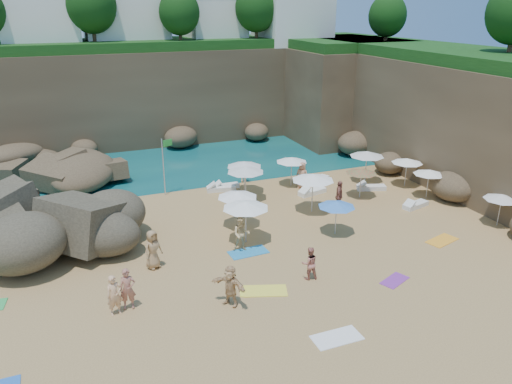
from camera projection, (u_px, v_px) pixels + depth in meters
name	position (u px, v px, depth m)	size (l,w,h in m)	color
ground	(241.00, 254.00, 24.89)	(120.00, 120.00, 0.00)	tan
seawater	(140.00, 126.00, 50.96)	(120.00, 120.00, 0.00)	#0C4751
cliff_back	(168.00, 93.00, 45.89)	(44.00, 8.00, 8.00)	brown
cliff_right	(444.00, 115.00, 37.00)	(8.00, 30.00, 8.00)	brown
cliff_corner	(337.00, 92.00, 46.74)	(10.00, 12.00, 8.00)	brown
rock_promontory	(16.00, 182.00, 34.99)	(12.00, 7.00, 2.00)	brown
clifftop_buildings	(171.00, 9.00, 44.35)	(28.48, 9.48, 7.00)	white
clifftop_trees	(211.00, 10.00, 39.52)	(35.60, 23.82, 4.40)	#11380F
rock_outcrop	(64.00, 240.00, 26.37)	(7.56, 5.67, 3.03)	brown
flag_pole	(165.00, 159.00, 31.85)	(0.72, 0.29, 3.78)	silver
parasol_0	(246.00, 169.00, 31.08)	(2.36, 2.36, 2.23)	silver
parasol_1	(292.00, 160.00, 33.71)	(2.13, 2.13, 2.01)	silver
parasol_2	(244.00, 164.00, 32.30)	(2.30, 2.30, 2.17)	silver
parasol_3	(313.00, 177.00, 29.24)	(2.53, 2.53, 2.39)	silver
parasol_4	(429.00, 172.00, 31.63)	(1.98, 1.98, 1.87)	silver
parasol_5	(237.00, 194.00, 27.32)	(2.23, 2.23, 2.11)	silver
parasol_6	(362.00, 171.00, 31.70)	(2.03, 2.03, 1.92)	silver
parasol_7	(367.00, 154.00, 34.29)	(2.37, 2.37, 2.24)	silver
parasol_8	(407.00, 161.00, 33.62)	(2.08, 2.08, 1.97)	silver
parasol_9	(246.00, 205.00, 25.45)	(2.43, 2.43, 2.29)	silver
parasol_10	(337.00, 204.00, 26.51)	(2.01, 2.01, 1.90)	silver
parasol_11	(502.00, 197.00, 27.59)	(1.96, 1.96, 1.85)	silver
lounger_0	(226.00, 186.00, 33.78)	(1.77, 0.59, 0.28)	white
lounger_1	(221.00, 189.00, 33.31)	(1.92, 0.64, 0.30)	white
lounger_2	(318.00, 180.00, 34.89)	(1.98, 0.66, 0.31)	white
lounger_3	(312.00, 192.00, 32.73)	(1.95, 0.65, 0.30)	white
lounger_4	(371.00, 188.00, 33.50)	(1.91, 0.64, 0.30)	white
lounger_5	(416.00, 205.00, 30.61)	(1.82, 0.61, 0.28)	white
towel_4	(265.00, 291.00, 21.71)	(1.90, 0.95, 0.03)	#FAEA41
towel_5	(337.00, 338.00, 18.66)	(1.88, 0.94, 0.03)	white
towel_6	(395.00, 280.00, 22.53)	(1.45, 0.72, 0.03)	purple
towel_8	(248.00, 252.00, 25.07)	(1.95, 0.98, 0.03)	#2485C2
towel_10	(442.00, 240.00, 26.32)	(1.80, 0.90, 0.03)	#FFA328
towel_12	(257.00, 291.00, 21.67)	(1.53, 0.76, 0.03)	#FDFF43
person_stand_0	(114.00, 295.00, 19.82)	(0.63, 0.41, 1.73)	#E1A776
person_stand_1	(310.00, 263.00, 22.44)	(0.76, 0.59, 1.56)	#BD6F5E
person_stand_2	(243.00, 172.00, 34.67)	(0.98, 0.40, 1.51)	#EABB85
person_stand_3	(339.00, 196.00, 29.78)	(1.11, 0.46, 1.90)	brown
person_stand_4	(302.00, 175.00, 33.58)	(0.88, 0.48, 1.81)	tan
person_stand_5	(33.00, 225.00, 26.40)	(1.40, 0.40, 1.51)	tan
person_lie_2	(154.00, 263.00, 23.54)	(0.93, 1.89, 0.50)	#A27B51
person_lie_3	(231.00, 300.00, 20.65)	(1.63, 1.76, 0.47)	tan
person_lie_4	(129.00, 304.00, 20.41)	(0.65, 1.77, 0.42)	#A36451
person_lie_5	(241.00, 245.00, 25.15)	(0.87, 1.79, 0.68)	#D8B77A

